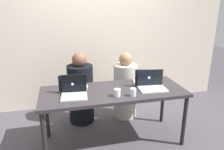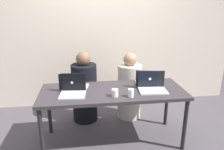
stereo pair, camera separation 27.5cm
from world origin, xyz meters
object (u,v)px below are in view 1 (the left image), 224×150
person_on_right (125,89)px  laptop_back_left (74,87)px  laptop_front_right (152,85)px  water_glass_right (133,93)px  person_on_left (81,92)px  water_glass_center (117,93)px  laptop_back_right (147,81)px  laptop_front_left (74,92)px

person_on_right → laptop_back_left: bearing=25.5°
person_on_right → laptop_back_left: (-0.84, -0.52, 0.31)m
person_on_right → laptop_front_right: bearing=95.1°
person_on_right → laptop_front_right: 0.77m
person_on_right → water_glass_right: person_on_right is taller
person_on_left → water_glass_right: bearing=114.2°
laptop_front_right → water_glass_center: bearing=-161.3°
laptop_front_right → laptop_back_right: bearing=91.1°
laptop_back_right → laptop_back_left: 0.98m
laptop_back_right → water_glass_right: 0.46m
laptop_front_right → laptop_back_left: bearing=174.0°
person_on_right → laptop_back_right: person_on_right is taller
laptop_front_right → laptop_back_right: same height
person_on_right → water_glass_right: size_ratio=11.01×
person_on_left → water_glass_center: person_on_left is taller
laptop_front_left → laptop_back_right: (0.99, 0.17, -0.00)m
laptop_front_left → person_on_right: bearing=44.7°
laptop_front_left → laptop_back_left: 0.17m
person_on_right → water_glass_right: bearing=72.6°
laptop_back_right → water_glass_right: size_ratio=4.16×
person_on_left → laptop_front_left: person_on_left is taller
laptop_front_right → laptop_back_right: size_ratio=0.89×
laptop_front_right → water_glass_right: (-0.31, -0.16, -0.01)m
water_glass_right → laptop_front_right: bearing=28.2°
person_on_left → laptop_front_right: bearing=132.8°
person_on_left → person_on_right: (0.71, 0.00, -0.02)m
laptop_front_right → person_on_right: bearing=105.4°
laptop_back_left → water_glass_right: size_ratio=3.87×
laptop_front_left → laptop_front_right: bearing=5.2°
person_on_left → laptop_front_left: 0.76m
laptop_front_left → laptop_front_right: laptop_front_left is taller
laptop_front_right → water_glass_center: 0.50m
laptop_back_right → water_glass_right: (-0.32, -0.33, -0.01)m
person_on_right → water_glass_center: bearing=60.7°
laptop_front_right → laptop_back_left: 0.99m
laptop_front_left → water_glass_center: size_ratio=3.57×
person_on_left → laptop_back_right: size_ratio=2.74×
laptop_back_left → water_glass_right: laptop_back_left is taller
person_on_left → water_glass_center: 0.94m
laptop_front_left → laptop_back_left: size_ratio=0.86×
water_glass_center → laptop_back_right: bearing=30.7°
laptop_back_left → laptop_front_left: bearing=99.1°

